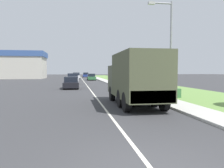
% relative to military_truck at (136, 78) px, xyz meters
% --- Properties ---
extents(ground_plane, '(180.00, 180.00, 0.00)m').
position_rel_military_truck_xyz_m(ground_plane, '(-1.98, 31.48, -1.70)').
color(ground_plane, '#38383A').
extents(lane_centre_stripe, '(0.12, 120.00, 0.00)m').
position_rel_military_truck_xyz_m(lane_centre_stripe, '(-1.98, 31.48, -1.70)').
color(lane_centre_stripe, silver).
rests_on(lane_centre_stripe, ground).
extents(sidewalk_right, '(1.80, 120.00, 0.12)m').
position_rel_military_truck_xyz_m(sidewalk_right, '(2.52, 31.48, -1.64)').
color(sidewalk_right, beige).
rests_on(sidewalk_right, ground).
extents(grass_strip_right, '(7.00, 120.00, 0.02)m').
position_rel_military_truck_xyz_m(grass_strip_right, '(6.92, 31.48, -1.69)').
color(grass_strip_right, '#6B9347').
rests_on(grass_strip_right, ground).
extents(military_truck, '(2.33, 6.66, 3.14)m').
position_rel_military_truck_xyz_m(military_truck, '(0.00, 0.00, 0.00)').
color(military_truck, '#474C38').
rests_on(military_truck, ground).
extents(car_nearest_ahead, '(1.78, 4.18, 1.41)m').
position_rel_military_truck_xyz_m(car_nearest_ahead, '(-4.11, 13.79, -1.06)').
color(car_nearest_ahead, black).
rests_on(car_nearest_ahead, ground).
extents(car_second_ahead, '(1.80, 4.87, 1.71)m').
position_rel_military_truck_xyz_m(car_second_ahead, '(-4.02, 22.70, -0.94)').
color(car_second_ahead, '#B7BABF').
rests_on(car_second_ahead, ground).
extents(car_third_ahead, '(1.78, 4.78, 1.48)m').
position_rel_military_truck_xyz_m(car_third_ahead, '(-0.05, 37.21, -1.03)').
color(car_third_ahead, '#336B3D').
rests_on(car_third_ahead, ground).
extents(car_fourth_ahead, '(1.93, 4.35, 1.68)m').
position_rel_military_truck_xyz_m(car_fourth_ahead, '(-3.42, 46.42, -0.95)').
color(car_fourth_ahead, silver).
rests_on(car_fourth_ahead, ground).
extents(car_farthest_ahead, '(1.93, 4.62, 1.56)m').
position_rel_military_truck_xyz_m(car_farthest_ahead, '(-0.21, 62.50, -1.00)').
color(car_farthest_ahead, navy).
rests_on(car_farthest_ahead, ground).
extents(lamp_post, '(1.69, 0.24, 6.59)m').
position_rel_military_truck_xyz_m(lamp_post, '(2.55, 1.19, 2.37)').
color(lamp_post, gray).
rests_on(lamp_post, sidewalk_right).
extents(utility_box, '(0.55, 0.45, 0.70)m').
position_rel_military_truck_xyz_m(utility_box, '(4.22, 3.20, -1.33)').
color(utility_box, '#3D7042').
rests_on(utility_box, grass_strip_right).
extents(building_distant, '(19.34, 10.26, 7.39)m').
position_rel_military_truck_xyz_m(building_distant, '(-21.56, 51.33, 2.04)').
color(building_distant, beige).
rests_on(building_distant, ground).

